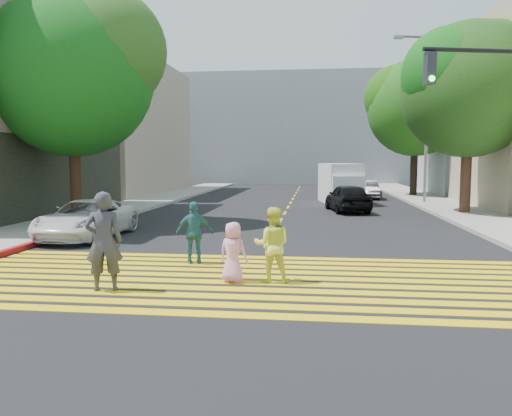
% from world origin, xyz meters
% --- Properties ---
extents(ground, '(120.00, 120.00, 0.00)m').
position_xyz_m(ground, '(0.00, 0.00, 0.00)').
color(ground, black).
extents(sidewalk_left, '(3.00, 40.00, 0.15)m').
position_xyz_m(sidewalk_left, '(-8.50, 22.00, 0.07)').
color(sidewalk_left, gray).
rests_on(sidewalk_left, ground).
extents(sidewalk_right, '(3.00, 60.00, 0.15)m').
position_xyz_m(sidewalk_right, '(8.50, 15.00, 0.07)').
color(sidewalk_right, gray).
rests_on(sidewalk_right, ground).
extents(curb_red, '(0.20, 8.00, 0.16)m').
position_xyz_m(curb_red, '(-6.90, 6.00, 0.08)').
color(curb_red, maroon).
rests_on(curb_red, ground).
extents(crosswalk, '(13.40, 5.30, 0.01)m').
position_xyz_m(crosswalk, '(0.00, 1.28, 0.01)').
color(crosswalk, yellow).
rests_on(crosswalk, ground).
extents(lane_line, '(0.12, 34.40, 0.01)m').
position_xyz_m(lane_line, '(0.00, 22.50, 0.01)').
color(lane_line, yellow).
rests_on(lane_line, ground).
extents(building_left_tan, '(12.00, 16.00, 10.00)m').
position_xyz_m(building_left_tan, '(-16.00, 28.00, 5.00)').
color(building_left_tan, tan).
rests_on(building_left_tan, ground).
extents(building_right_grey, '(10.00, 10.00, 10.00)m').
position_xyz_m(building_right_grey, '(15.00, 30.00, 5.00)').
color(building_right_grey, gray).
rests_on(building_right_grey, ground).
extents(backdrop_block, '(30.00, 8.00, 12.00)m').
position_xyz_m(backdrop_block, '(0.00, 48.00, 6.00)').
color(backdrop_block, gray).
rests_on(backdrop_block, ground).
extents(tree_left, '(7.34, 6.75, 9.35)m').
position_xyz_m(tree_left, '(-8.10, 10.01, 6.30)').
color(tree_left, black).
rests_on(tree_left, ground).
extents(tree_right_near, '(7.75, 7.57, 9.08)m').
position_xyz_m(tree_right_near, '(8.56, 15.27, 6.14)').
color(tree_right_near, '#3E2017').
rests_on(tree_right_near, ground).
extents(tree_right_far, '(8.55, 8.20, 9.68)m').
position_xyz_m(tree_right_far, '(8.42, 26.80, 6.54)').
color(tree_right_far, black).
rests_on(tree_right_far, ground).
extents(pedestrian_man, '(0.83, 0.67, 1.98)m').
position_xyz_m(pedestrian_man, '(-2.67, 0.06, 0.99)').
color(pedestrian_man, '#3A3A42').
rests_on(pedestrian_man, ground).
extents(pedestrian_woman, '(0.81, 0.65, 1.60)m').
position_xyz_m(pedestrian_woman, '(0.56, 1.16, 0.80)').
color(pedestrian_woman, '#E8F150').
rests_on(pedestrian_woman, ground).
extents(pedestrian_child, '(0.73, 0.58, 1.29)m').
position_xyz_m(pedestrian_child, '(-0.25, 1.01, 0.65)').
color(pedestrian_child, '#EF97CB').
rests_on(pedestrian_child, ground).
extents(pedestrian_extra, '(0.99, 0.62, 1.57)m').
position_xyz_m(pedestrian_extra, '(-1.51, 2.79, 0.78)').
color(pedestrian_extra, '#2B6975').
rests_on(pedestrian_extra, ground).
extents(white_sedan, '(2.14, 4.56, 1.26)m').
position_xyz_m(white_sedan, '(-6.09, 6.48, 0.63)').
color(white_sedan, silver).
rests_on(white_sedan, ground).
extents(dark_car_near, '(2.36, 4.39, 1.42)m').
position_xyz_m(dark_car_near, '(3.09, 16.00, 0.71)').
color(dark_car_near, black).
rests_on(dark_car_near, ground).
extents(silver_car, '(1.82, 4.39, 1.27)m').
position_xyz_m(silver_car, '(3.41, 28.81, 0.63)').
color(silver_car, gray).
rests_on(silver_car, ground).
extents(dark_car_parked, '(1.52, 3.74, 1.21)m').
position_xyz_m(dark_car_parked, '(4.96, 24.81, 0.60)').
color(dark_car_parked, black).
rests_on(dark_car_parked, ground).
extents(white_van, '(2.55, 5.23, 2.37)m').
position_xyz_m(white_van, '(2.97, 20.74, 1.12)').
color(white_van, silver).
rests_on(white_van, ground).
extents(street_lamp, '(2.18, 0.72, 9.73)m').
position_xyz_m(street_lamp, '(7.62, 20.72, 5.59)').
color(street_lamp, gray).
rests_on(street_lamp, ground).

